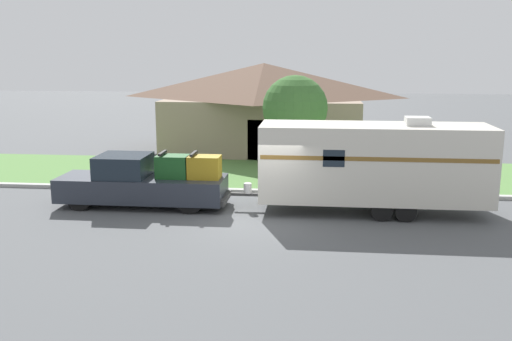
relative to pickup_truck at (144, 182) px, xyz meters
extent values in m
plane|color=#515456|center=(4.45, -1.39, -0.87)|extent=(120.00, 120.00, 0.00)
cube|color=#ADADA8|center=(4.45, 2.36, -0.80)|extent=(80.00, 0.30, 0.14)
cube|color=#568442|center=(4.45, 6.01, -0.86)|extent=(80.00, 7.00, 0.03)
cube|color=gray|center=(3.15, 12.65, 0.61)|extent=(10.53, 7.06, 2.96)
pyramid|color=brown|center=(3.15, 12.65, 3.04)|extent=(11.37, 7.62, 1.89)
cube|color=#4C3828|center=(3.15, 9.15, 0.18)|extent=(1.00, 0.06, 2.10)
cylinder|color=black|center=(-2.10, -0.78, -0.43)|extent=(0.89, 0.28, 0.89)
cylinder|color=black|center=(-2.10, 0.78, -0.43)|extent=(0.89, 0.28, 0.89)
cylinder|color=black|center=(1.84, -0.78, -0.43)|extent=(0.89, 0.28, 0.89)
cylinder|color=black|center=(1.84, 0.78, -0.43)|extent=(0.89, 0.28, 0.89)
cube|color=#282D38|center=(-1.34, 0.00, -0.21)|extent=(3.43, 1.93, 0.84)
cube|color=#19232D|center=(-0.73, 0.00, 0.60)|extent=(1.78, 1.77, 0.78)
cube|color=#282D38|center=(1.64, 0.00, -0.21)|extent=(2.54, 1.93, 0.84)
cube|color=#333333|center=(2.98, 0.00, -0.51)|extent=(0.12, 1.73, 0.20)
cube|color=#194C1E|center=(1.08, 0.00, 0.61)|extent=(1.15, 0.81, 0.80)
cube|color=black|center=(0.72, 0.00, 1.09)|extent=(0.10, 0.89, 0.08)
cube|color=olive|center=(2.20, 0.00, 0.61)|extent=(1.15, 0.81, 0.80)
cube|color=black|center=(1.84, 0.00, 1.09)|extent=(0.10, 0.89, 0.08)
cylinder|color=black|center=(8.32, -1.00, -0.52)|extent=(0.71, 0.22, 0.71)
cylinder|color=black|center=(8.32, 1.00, -0.52)|extent=(0.71, 0.22, 0.71)
cylinder|color=black|center=(9.10, -1.00, -0.52)|extent=(0.71, 0.22, 0.71)
cylinder|color=black|center=(9.10, 1.00, -0.52)|extent=(0.71, 0.22, 0.71)
cube|color=beige|center=(8.09, 0.00, 0.90)|extent=(7.72, 2.28, 2.59)
cube|color=brown|center=(8.09, -1.15, 1.22)|extent=(7.56, 0.01, 0.14)
cube|color=#383838|center=(3.70, 0.00, -0.35)|extent=(1.07, 0.12, 0.10)
cylinder|color=silver|center=(3.75, 0.00, -0.12)|extent=(0.28, 0.28, 0.36)
cube|color=silver|center=(9.48, 0.00, 2.33)|extent=(0.80, 0.68, 0.28)
cube|color=#19232D|center=(6.70, -1.15, 1.22)|extent=(0.70, 0.01, 0.56)
cylinder|color=brown|center=(6.89, 3.50, -0.35)|extent=(0.09, 0.09, 1.04)
cube|color=#B2B2B2|center=(6.89, 3.50, 0.28)|extent=(0.48, 0.20, 0.22)
cylinder|color=brown|center=(5.20, 5.08, 0.16)|extent=(0.24, 0.24, 2.06)
sphere|color=#38662D|center=(5.20, 5.08, 2.24)|extent=(2.80, 2.80, 2.80)
camera|label=1|loc=(6.10, -19.41, 4.61)|focal=40.00mm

